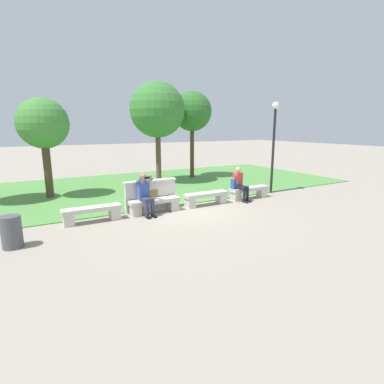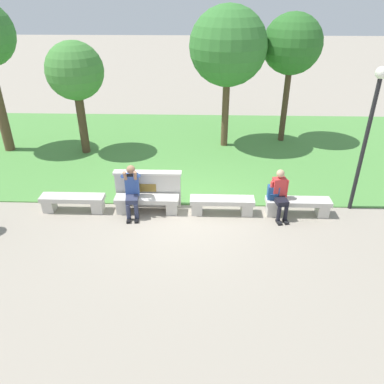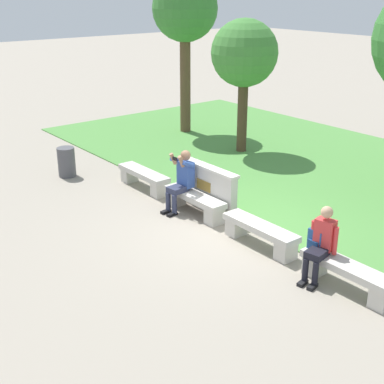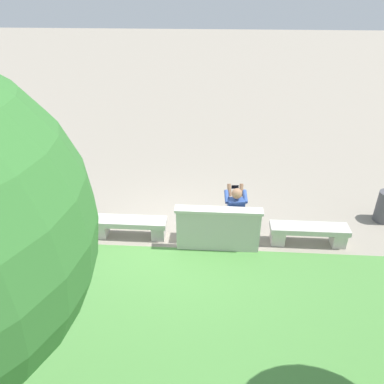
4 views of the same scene
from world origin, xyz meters
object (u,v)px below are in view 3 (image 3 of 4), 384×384
at_px(person_photographer, 182,178).
at_px(tree_right_background, 244,55).
at_px(bench_mid, 260,232).
at_px(bench_far, 347,274).
at_px(trash_bin, 67,162).
at_px(bench_near, 195,201).
at_px(tree_far_back, 185,12).
at_px(bench_main, 144,177).
at_px(person_distant, 321,242).
at_px(backpack, 317,240).

height_order(person_photographer, tree_right_background, tree_right_background).
relative_size(bench_mid, tree_right_background, 0.44).
distance_m(bench_far, trash_bin, 7.87).
height_order(tree_right_background, trash_bin, tree_right_background).
height_order(bench_near, trash_bin, trash_bin).
relative_size(person_photographer, tree_far_back, 0.27).
distance_m(bench_near, trash_bin, 4.05).
xyz_separation_m(bench_main, person_distant, (5.32, -0.06, 0.38)).
distance_m(person_photographer, trash_bin, 3.71).
bearing_deg(trash_bin, bench_far, 7.53).
xyz_separation_m(bench_main, bench_near, (1.94, 0.00, 0.00)).
xyz_separation_m(bench_main, tree_far_back, (-3.59, 4.04, 3.51)).
bearing_deg(person_photographer, backpack, 1.64).
bearing_deg(bench_far, tree_right_background, 149.27).
bearing_deg(bench_main, tree_right_background, 101.22).
xyz_separation_m(bench_near, bench_mid, (1.94, 0.00, 0.00)).
relative_size(person_distant, tree_far_back, 0.26).
relative_size(bench_near, bench_far, 1.00).
bearing_deg(backpack, trash_bin, -171.59).
bearing_deg(bench_near, trash_bin, -165.24).
height_order(person_photographer, tree_far_back, tree_far_back).
xyz_separation_m(bench_main, trash_bin, (-1.97, -1.03, 0.08)).
bearing_deg(tree_right_background, bench_far, -30.73).
distance_m(tree_right_background, trash_bin, 5.64).
distance_m(bench_mid, person_photographer, 2.34).
bearing_deg(tree_far_back, tree_right_background, -2.27).
relative_size(bench_main, tree_far_back, 0.34).
xyz_separation_m(person_distant, tree_far_back, (-8.91, 4.10, 3.13)).
bearing_deg(bench_far, person_distant, -172.79).
xyz_separation_m(bench_near, person_distant, (3.37, -0.06, 0.38)).
bearing_deg(bench_far, person_photographer, -178.95).
relative_size(tree_right_background, trash_bin, 5.01).
xyz_separation_m(person_photographer, backpack, (3.57, 0.10, -0.11)).
height_order(person_distant, trash_bin, person_distant).
bearing_deg(person_photographer, person_distant, 0.19).
distance_m(person_photographer, tree_right_background, 5.09).
height_order(bench_near, tree_far_back, tree_far_back).
height_order(bench_near, tree_right_background, tree_right_background).
bearing_deg(bench_main, bench_far, 0.00).
height_order(bench_near, person_distant, person_distant).
relative_size(bench_near, backpack, 3.85).
relative_size(bench_mid, tree_far_back, 0.34).
distance_m(person_distant, tree_far_back, 10.30).
bearing_deg(bench_main, bench_mid, 0.00).
xyz_separation_m(person_photographer, person_distant, (3.72, 0.01, -0.06)).
relative_size(backpack, tree_far_back, 0.09).
bearing_deg(tree_far_back, person_photographer, -38.46).
relative_size(bench_mid, person_distant, 1.31).
distance_m(bench_mid, tree_right_background, 6.59).
bearing_deg(tree_far_back, trash_bin, -72.34).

